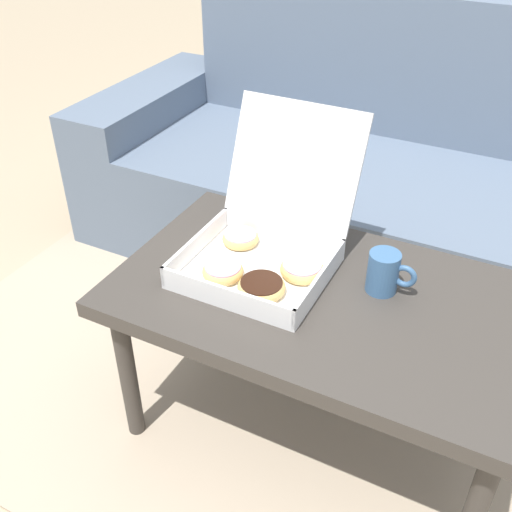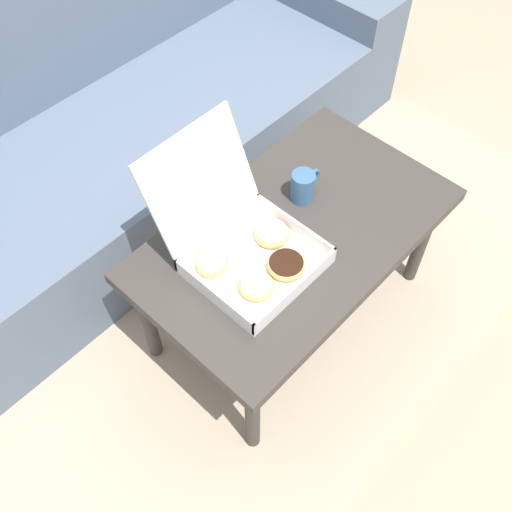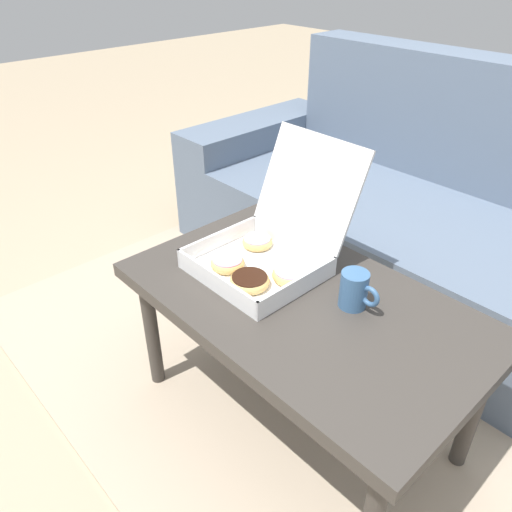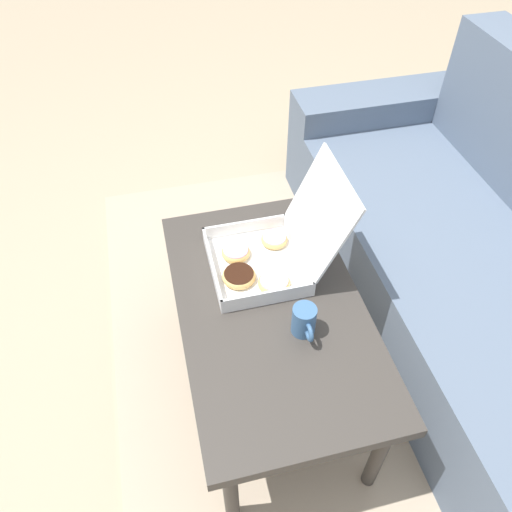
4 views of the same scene
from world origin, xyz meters
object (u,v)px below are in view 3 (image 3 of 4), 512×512
Objects in this scene: couch at (458,238)px; coffee_table at (301,313)px; coffee_mug at (355,290)px; pastry_box at (268,249)px.

couch reaches higher than coffee_table.
coffee_table is 0.17m from coffee_mug.
pastry_box is at bearing -173.53° from coffee_mug.
coffee_table is at bearing -90.00° from couch.
coffee_mug reaches higher than coffee_table.
couch is 0.90m from coffee_table.
coffee_table is 8.60× the size of coffee_mug.
coffee_table is (0.00, -0.89, 0.13)m from couch.
pastry_box reaches higher than coffee_table.
couch is 21.28× the size of coffee_mug.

